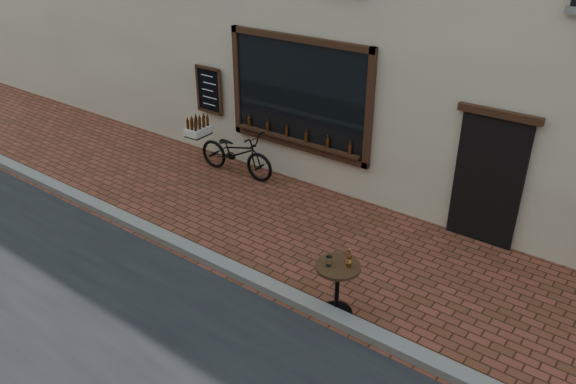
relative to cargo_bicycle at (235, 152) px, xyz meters
The scene contains 4 objects.
ground 4.35m from the cargo_bicycle, 42.79° to the right, with size 90.00×90.00×0.00m, color #562D1B.
kerb 4.21m from the cargo_bicycle, 40.78° to the right, with size 90.00×0.25×0.12m, color slate.
cargo_bicycle is the anchor object (origin of this frame).
bistro_table 4.92m from the cargo_bicycle, 31.70° to the right, with size 0.62×0.62×1.07m.
Camera 1 is at (4.22, -5.04, 5.11)m, focal length 35.00 mm.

